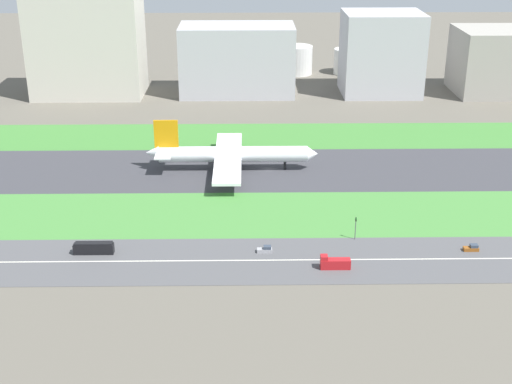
% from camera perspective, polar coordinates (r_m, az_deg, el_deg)
% --- Properties ---
extents(ground_plane, '(800.00, 800.00, 0.00)m').
position_cam_1_polar(ground_plane, '(268.74, 1.02, 1.83)').
color(ground_plane, '#5B564C').
extents(runway, '(280.00, 46.00, 0.10)m').
position_cam_1_polar(runway, '(268.72, 1.02, 1.83)').
color(runway, '#38383D').
rests_on(runway, ground_plane).
extents(grass_median_north, '(280.00, 36.00, 0.10)m').
position_cam_1_polar(grass_median_north, '(307.37, 0.77, 4.55)').
color(grass_median_north, '#3D7A33').
rests_on(grass_median_north, ground_plane).
extents(grass_median_south, '(280.00, 36.00, 0.10)m').
position_cam_1_polar(grass_median_south, '(230.89, 1.34, -1.79)').
color(grass_median_south, '#427F38').
rests_on(grass_median_south, ground_plane).
extents(highway, '(280.00, 28.00, 0.10)m').
position_cam_1_polar(highway, '(202.22, 1.68, -5.54)').
color(highway, '#4C4C4F').
rests_on(highway, ground_plane).
extents(highway_centerline, '(266.00, 0.50, 0.01)m').
position_cam_1_polar(highway_centerline, '(202.19, 1.68, -5.53)').
color(highway_centerline, silver).
rests_on(highway_centerline, highway).
extents(airliner, '(65.00, 56.00, 19.70)m').
position_cam_1_polar(airliner, '(266.52, -2.20, 3.06)').
color(airliner, white).
rests_on(airliner, runway).
extents(car_1, '(4.40, 1.80, 2.00)m').
position_cam_1_polar(car_1, '(206.13, 0.76, -4.68)').
color(car_1, '#99999E').
rests_on(car_1, highway).
extents(truck_0, '(8.40, 2.50, 4.00)m').
position_cam_1_polar(truck_0, '(198.39, 6.36, -5.74)').
color(truck_0, '#B2191E').
rests_on(truck_0, highway).
extents(car_2, '(4.40, 1.80, 2.00)m').
position_cam_1_polar(car_2, '(216.41, 17.06, -4.36)').
color(car_2, brown).
rests_on(car_2, highway).
extents(bus_0, '(11.60, 2.50, 3.50)m').
position_cam_1_polar(bus_0, '(210.37, -13.00, -4.44)').
color(bus_0, black).
rests_on(bus_0, highway).
extents(traffic_light, '(0.36, 0.50, 7.20)m').
position_cam_1_polar(traffic_light, '(214.26, 8.06, -2.80)').
color(traffic_light, '#4C4C51').
rests_on(traffic_light, highway).
extents(terminal_building, '(56.00, 34.60, 51.49)m').
position_cam_1_polar(terminal_building, '(380.44, -13.49, 11.48)').
color(terminal_building, beige).
rests_on(terminal_building, ground_plane).
extents(hangar_building, '(59.14, 30.98, 35.75)m').
position_cam_1_polar(hangar_building, '(373.22, -1.54, 10.64)').
color(hangar_building, '#B2B2B7').
rests_on(hangar_building, ground_plane).
extents(office_tower, '(40.25, 32.95, 42.08)m').
position_cam_1_polar(office_tower, '(379.25, 10.10, 10.99)').
color(office_tower, '#B2B2B7').
rests_on(office_tower, ground_plane).
extents(cargo_warehouse, '(58.34, 38.13, 33.45)m').
position_cam_1_polar(cargo_warehouse, '(398.78, 19.98, 9.92)').
color(cargo_warehouse, '#9E998E').
rests_on(cargo_warehouse, ground_plane).
extents(fuel_tank_west, '(21.65, 21.65, 17.27)m').
position_cam_1_polar(fuel_tank_west, '(419.14, -1.07, 10.69)').
color(fuel_tank_west, silver).
rests_on(fuel_tank_west, ground_plane).
extents(fuel_tank_centre, '(18.65, 18.65, 16.36)m').
position_cam_1_polar(fuel_tank_centre, '(420.30, 3.28, 10.63)').
color(fuel_tank_centre, silver).
rests_on(fuel_tank_centre, ground_plane).
extents(fuel_tank_east, '(17.45, 17.45, 14.50)m').
position_cam_1_polar(fuel_tank_east, '(423.81, 7.51, 10.44)').
color(fuel_tank_east, silver).
rests_on(fuel_tank_east, ground_plane).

